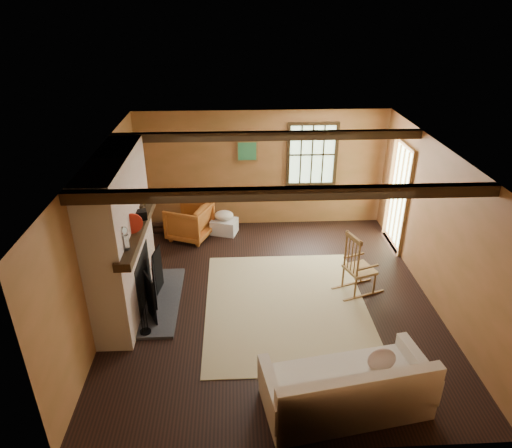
{
  "coord_description": "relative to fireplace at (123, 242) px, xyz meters",
  "views": [
    {
      "loc": [
        -0.56,
        -5.98,
        4.35
      ],
      "look_at": [
        -0.24,
        0.4,
        1.15
      ],
      "focal_mm": 32.0,
      "sensor_mm": 36.0,
      "label": 1
    }
  ],
  "objects": [
    {
      "name": "ground",
      "position": [
        2.23,
        0.0,
        -1.1
      ],
      "size": [
        5.5,
        5.5,
        0.0
      ],
      "primitive_type": "plane",
      "color": "black",
      "rests_on": "ground"
    },
    {
      "name": "room_envelope",
      "position": [
        2.45,
        0.26,
        0.53
      ],
      "size": [
        5.02,
        5.52,
        2.44
      ],
      "color": "#A4623A",
      "rests_on": "ground"
    },
    {
      "name": "fireplace",
      "position": [
        0.0,
        0.0,
        0.0
      ],
      "size": [
        1.02,
        2.3,
        2.4
      ],
      "color": "brown",
      "rests_on": "ground"
    },
    {
      "name": "rug",
      "position": [
        2.43,
        -0.2,
        -1.1
      ],
      "size": [
        2.5,
        3.0,
        0.01
      ],
      "primitive_type": "cube",
      "color": "tan",
      "rests_on": "ground"
    },
    {
      "name": "rocking_chair",
      "position": [
        3.61,
        0.15,
        -0.66
      ],
      "size": [
        0.86,
        0.63,
        1.06
      ],
      "rotation": [
        0.0,
        0.0,
        1.91
      ],
      "color": "tan",
      "rests_on": "ground"
    },
    {
      "name": "sofa",
      "position": [
        2.92,
        -2.21,
        -0.83
      ],
      "size": [
        2.02,
        1.14,
        0.77
      ],
      "rotation": [
        0.0,
        0.0,
        0.16
      ],
      "color": "silver",
      "rests_on": "ground"
    },
    {
      "name": "firewood_pile",
      "position": [
        0.14,
        2.38,
        -0.98
      ],
      "size": [
        0.66,
        0.12,
        0.24
      ],
      "color": "#4E3021",
      "rests_on": "ground"
    },
    {
      "name": "laundry_basket",
      "position": [
        1.43,
        2.31,
        -0.95
      ],
      "size": [
        0.59,
        0.51,
        0.3
      ],
      "primitive_type": "cube",
      "rotation": [
        0.0,
        0.0,
        -0.3
      ],
      "color": "white",
      "rests_on": "ground"
    },
    {
      "name": "basket_pillow",
      "position": [
        1.43,
        2.31,
        -0.71
      ],
      "size": [
        0.39,
        0.31,
        0.19
      ],
      "primitive_type": "ellipsoid",
      "rotation": [
        0.0,
        0.0,
        0.01
      ],
      "color": "silver",
      "rests_on": "laundry_basket"
    },
    {
      "name": "armchair",
      "position": [
        0.75,
        2.15,
        -0.75
      ],
      "size": [
        1.0,
        0.99,
        0.71
      ],
      "primitive_type": "imported",
      "rotation": [
        0.0,
        0.0,
        -1.96
      ],
      "color": "#BF6026",
      "rests_on": "ground"
    }
  ]
}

